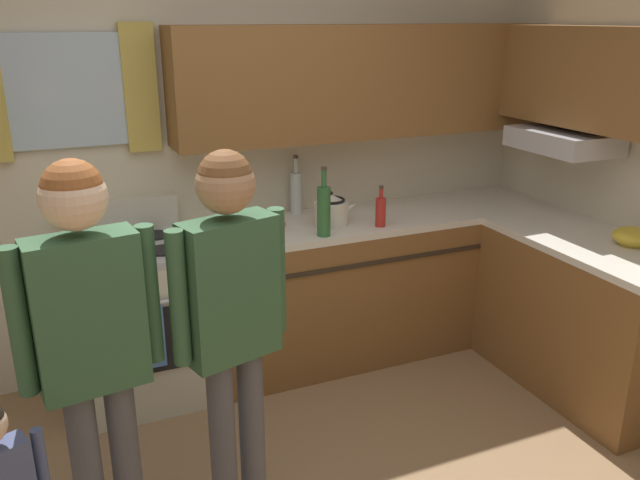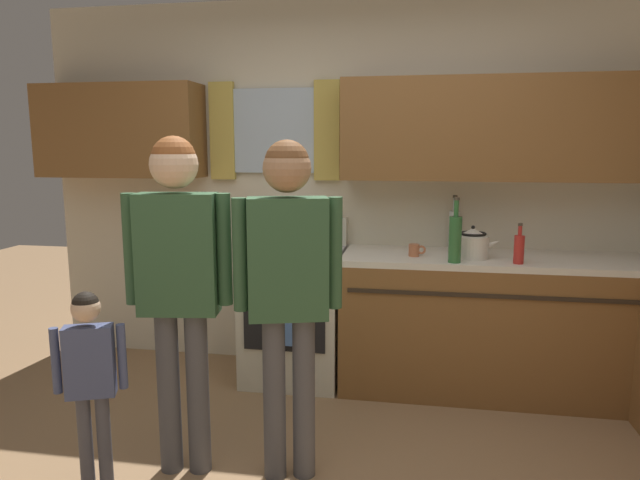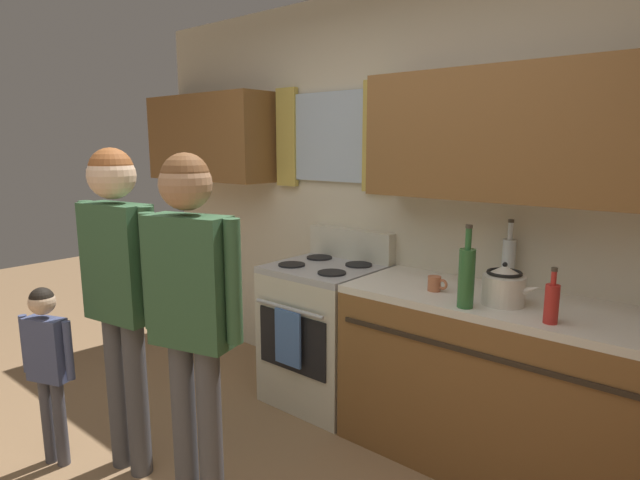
{
  "view_description": "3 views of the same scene",
  "coord_description": "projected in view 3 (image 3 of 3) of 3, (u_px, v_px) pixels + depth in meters",
  "views": [
    {
      "loc": [
        -0.76,
        -1.9,
        2.07
      ],
      "look_at": [
        0.33,
        0.61,
        1.14
      ],
      "focal_mm": 36.75,
      "sensor_mm": 36.0,
      "label": 1
    },
    {
      "loc": [
        0.42,
        -2.14,
        1.59
      ],
      "look_at": [
        -0.08,
        0.74,
        1.11
      ],
      "focal_mm": 31.72,
      "sensor_mm": 36.0,
      "label": 2
    },
    {
      "loc": [
        1.63,
        -0.93,
        1.66
      ],
      "look_at": [
        0.27,
        0.7,
        1.26
      ],
      "focal_mm": 29.07,
      "sensor_mm": 36.0,
      "label": 3
    }
  ],
  "objects": [
    {
      "name": "adult_in_plaid",
      "position": [
        191.0,
        295.0,
        2.21
      ],
      "size": [
        0.49,
        0.25,
        1.62
      ],
      "color": "#4C4C51",
      "rests_on": "ground"
    },
    {
      "name": "stove_oven",
      "position": [
        325.0,
        330.0,
        3.36
      ],
      "size": [
        0.65,
        0.67,
        1.1
      ],
      "color": "beige",
      "rests_on": "ground"
    },
    {
      "name": "cup_terracotta",
      "position": [
        435.0,
        284.0,
        2.7
      ],
      "size": [
        0.11,
        0.07,
        0.08
      ],
      "color": "#B76642",
      "rests_on": "kitchen_counter_run"
    },
    {
      "name": "kitchen_counter_run",
      "position": [
        639.0,
        465.0,
        1.98
      ],
      "size": [
        2.35,
        1.83,
        0.9
      ],
      "color": "brown",
      "rests_on": "ground"
    },
    {
      "name": "bottle_tall_clear",
      "position": [
        508.0,
        261.0,
        2.76
      ],
      "size": [
        0.07,
        0.07,
        0.37
      ],
      "color": "silver",
      "rests_on": "kitchen_counter_run"
    },
    {
      "name": "bottle_wine_green",
      "position": [
        466.0,
        276.0,
        2.41
      ],
      "size": [
        0.08,
        0.08,
        0.39
      ],
      "color": "#2D6633",
      "rests_on": "kitchen_counter_run"
    },
    {
      "name": "bottle_sauce_red",
      "position": [
        552.0,
        302.0,
        2.21
      ],
      "size": [
        0.06,
        0.06,
        0.25
      ],
      "color": "red",
      "rests_on": "kitchen_counter_run"
    },
    {
      "name": "small_child",
      "position": [
        47.0,
        356.0,
        2.63
      ],
      "size": [
        0.31,
        0.16,
        0.96
      ],
      "color": "#4C4C56",
      "rests_on": "ground"
    },
    {
      "name": "adult_holding_child",
      "position": [
        119.0,
        275.0,
        2.51
      ],
      "size": [
        0.51,
        0.22,
        1.64
      ],
      "color": "#4C4C51",
      "rests_on": "ground"
    },
    {
      "name": "back_wall_unit",
      "position": [
        413.0,
        178.0,
        3.1
      ],
      "size": [
        4.6,
        0.42,
        2.6
      ],
      "color": "beige",
      "rests_on": "ground"
    },
    {
      "name": "stovetop_kettle",
      "position": [
        504.0,
        285.0,
        2.47
      ],
      "size": [
        0.27,
        0.2,
        0.21
      ],
      "color": "silver",
      "rests_on": "kitchen_counter_run"
    }
  ]
}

